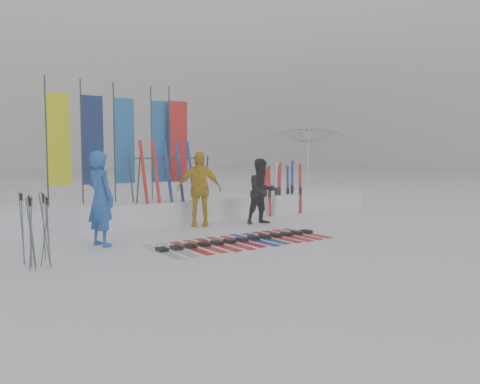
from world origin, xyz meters
TOP-DOWN VIEW (x-y plane):
  - ground at (0.00, 0.00)m, footprint 120.00×120.00m
  - snow_bank at (0.00, 4.60)m, footprint 14.00×1.60m
  - person_blue at (-2.96, 2.05)m, footprint 0.66×0.82m
  - person_black at (1.64, 2.64)m, footprint 0.91×0.73m
  - person_yellow at (0.03, 3.25)m, footprint 1.24×0.98m
  - tent_canopy at (5.99, 5.49)m, footprint 4.22×4.26m
  - ski_row at (-0.32, 0.78)m, footprint 3.92×1.69m
  - pole_cluster at (-4.43, 0.90)m, footprint 0.45×0.77m
  - feather_flags at (-1.38, 4.81)m, footprint 3.89×0.26m
  - ski_rack at (-0.35, 4.20)m, footprint 2.04×0.80m
  - upright_skis at (3.33, 4.05)m, footprint 1.62×0.99m

SIDE VIEW (x-z plane):
  - ground at x=0.00m, z-range 0.00..0.00m
  - ski_row at x=-0.32m, z-range 0.00..0.07m
  - snow_bank at x=0.00m, z-range 0.00..0.60m
  - pole_cluster at x=-4.43m, z-range -0.02..1.23m
  - upright_skis at x=3.33m, z-range -0.06..1.64m
  - person_black at x=1.64m, z-range 0.00..1.77m
  - person_blue at x=-2.96m, z-range 0.00..1.95m
  - person_yellow at x=0.03m, z-range 0.00..1.96m
  - ski_rack at x=-0.35m, z-range 0.77..2.00m
  - tent_canopy at x=5.99m, z-range 0.00..3.02m
  - feather_flags at x=-1.38m, z-range 0.64..3.84m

